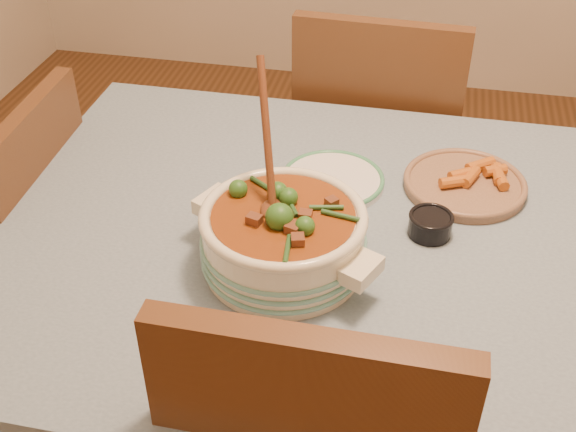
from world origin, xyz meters
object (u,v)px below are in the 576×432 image
Objects in this scene: stew_casserole at (283,233)px; chair_left at (17,246)px; chair_far at (377,143)px; dining_table at (404,280)px; condiment_bowl at (431,223)px; fried_plate at (465,182)px; white_plate at (333,180)px.

chair_left is (-0.72, 0.21, -0.32)m from stew_casserole.
stew_casserole is at bearing 85.35° from chair_far.
chair_far reaches higher than dining_table.
stew_casserole is 0.88m from chair_far.
chair_far is at bearing 99.66° from dining_table.
condiment_bowl is (0.04, 0.04, 0.12)m from dining_table.
dining_table is at bearing -115.28° from fried_plate.
chair_far is 1.03m from chair_left.
stew_casserole reaches higher than chair_far.
white_plate is 0.59m from chair_far.
condiment_bowl reaches higher than fried_plate.
white_plate is 2.66× the size of condiment_bowl.
condiment_bowl is at bearing -110.76° from fried_plate.
fried_plate is (0.33, 0.33, -0.06)m from stew_casserole.
fried_plate reaches higher than dining_table.
fried_plate is at bearing 93.87° from chair_left.
condiment_bowl is (0.26, 0.15, -0.05)m from stew_casserole.
white_plate is at bearing 86.64° from chair_far.
dining_table is 1.86× the size of chair_left.
stew_casserole is at bearing -135.36° from fried_plate.
chair_far is at bearing 124.38° from chair_left.
white_plate is at bearing 134.78° from dining_table.
fried_plate is 0.31× the size of chair_far.
condiment_bowl is at bearing 29.92° from stew_casserole.
stew_casserole is 0.43× the size of chair_left.
condiment_bowl is 0.37× the size of fried_plate.
chair_far is at bearing 84.12° from white_plate.
chair_left is at bearing -174.58° from white_plate.
fried_plate is 0.59m from chair_far.
condiment_bowl is at bearing 50.17° from dining_table.
chair_far reaches higher than condiment_bowl.
chair_left reaches higher than fried_plate.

